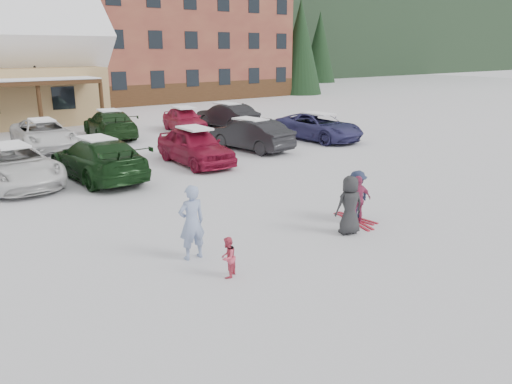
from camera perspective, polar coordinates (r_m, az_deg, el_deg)
ground at (r=12.91m, az=1.65°, el=-5.47°), size 160.00×160.00×0.00m
alpine_hotel at (r=52.26m, az=-13.40°, el=19.89°), size 31.48×14.01×21.48m
lamp_post at (r=35.45m, az=-23.90°, el=12.28°), size 0.50×0.25×5.69m
conifer_1 at (r=55.88m, az=5.11°, el=17.52°), size 4.84×4.84×11.22m
conifer_3 at (r=55.02m, az=-24.00°, el=15.10°), size 3.96×3.96×9.18m
conifer_4 at (r=69.23m, az=-0.51°, el=17.51°), size 5.06×5.06×11.73m
adult_skier at (r=11.59m, az=-7.36°, el=-3.46°), size 0.67×0.46×1.78m
toddler_red at (r=10.74m, az=-3.25°, el=-7.47°), size 0.56×0.53×0.90m
child_navy at (r=14.53m, az=11.44°, el=-0.35°), size 0.96×0.61×1.43m
skis_child_navy at (r=14.74m, az=11.29°, el=-2.96°), size 0.32×1.41×0.03m
child_magenta at (r=14.19m, az=11.58°, el=-0.87°), size 0.86×0.53×1.37m
skis_child_magenta at (r=14.39m, az=11.44°, el=-3.43°), size 0.56×1.40×0.03m
bystander_dark at (r=13.31m, az=10.65°, el=-1.49°), size 0.88×0.69×1.57m
parked_car_2 at (r=19.87m, az=-26.02°, el=2.79°), size 2.69×5.41×1.47m
parked_car_3 at (r=19.62m, az=-17.62°, el=3.65°), size 2.39×5.45×1.56m
parked_car_4 at (r=21.39m, az=-6.98°, el=5.24°), size 2.04×4.62×1.55m
parked_car_5 at (r=24.27m, az=-0.64°, el=6.58°), size 2.22×4.74×1.50m
parked_car_6 at (r=27.24m, az=7.14°, el=7.42°), size 2.65×5.26×1.43m
parked_car_10 at (r=26.71m, az=-23.13°, el=6.09°), size 2.63×5.26×1.43m
parked_car_11 at (r=28.84m, az=-16.35°, el=7.45°), size 2.84×5.45×1.51m
parked_car_12 at (r=30.16m, az=-8.18°, el=8.20°), size 2.36×4.41×1.43m
parked_car_13 at (r=31.27m, az=-3.30°, el=8.69°), size 1.88×4.69×1.51m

